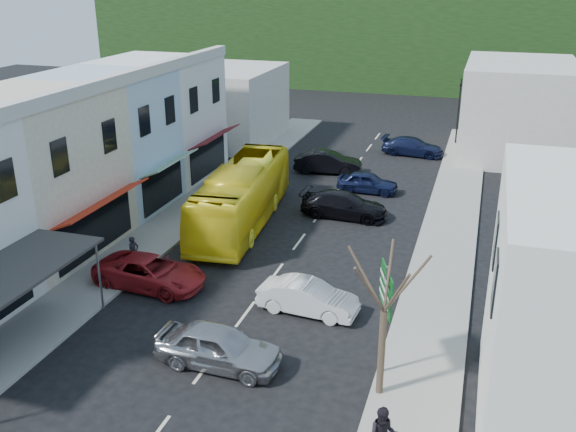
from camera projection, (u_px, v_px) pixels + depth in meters
The scene contains 19 objects.
ground at pixel (245, 314), 26.92m from camera, with size 120.00×120.00×0.00m, color black.
sidewalk_left at pixel (187, 213), 37.88m from camera, with size 3.00×52.00×0.15m, color gray.
sidewalk_right at pixel (447, 243), 33.71m from camera, with size 3.00×52.00×0.15m, color gray.
shopfront_row at pixel (54, 165), 33.40m from camera, with size 8.25×30.00×8.00m.
distant_block_left at pixel (226, 105), 53.21m from camera, with size 8.00×10.00×6.00m, color #B7B2A8.
distant_block_right at pixel (517, 108), 49.30m from camera, with size 8.00×12.00×7.00m, color #B7B2A8.
hillside at pixel (413, 25), 82.84m from camera, with size 80.00×26.00×14.00m.
bus at pixel (242, 198), 35.91m from camera, with size 2.50×11.60×3.10m, color yellow.
car_silver at pixel (218, 349), 23.20m from camera, with size 1.80×4.40×1.40m, color #9E9EA3.
car_white at pixel (308, 297), 26.81m from camera, with size 1.80×4.40×1.40m, color silver.
car_red at pixel (150, 273), 29.00m from camera, with size 1.90×4.60×1.40m, color maroon.
car_black_near at pixel (344, 205), 37.20m from camera, with size 1.84×4.50×1.40m, color black.
car_navy_mid at pixel (368, 182), 41.32m from camera, with size 1.80×4.40×1.40m, color black.
car_black_far at pixel (328, 163), 45.26m from camera, with size 1.80×4.40×1.40m, color black.
car_navy_far at pixel (413, 146), 49.58m from camera, with size 1.84×4.50×1.40m, color black.
pedestrian_left at pixel (133, 251), 30.51m from camera, with size 0.60×0.40×1.70m, color black.
direction_sign at pixel (384, 323), 22.13m from camera, with size 0.84×1.88×4.27m, color #095216, non-canonical shape.
street_tree at pixel (384, 312), 20.62m from camera, with size 2.17×2.17×6.48m, color #34281D, non-canonical shape.
traffic_signal at pixel (458, 112), 51.85m from camera, with size 0.62×1.11×5.37m, color black, non-canonical shape.
Camera 1 is at (8.75, -22.01, 13.55)m, focal length 40.00 mm.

